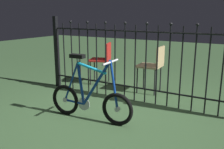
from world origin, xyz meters
The scene contains 5 objects.
ground_plane centered at (0.00, 0.00, 0.00)m, with size 20.00×20.00×0.00m, color #385632.
iron_fence centered at (-0.04, 0.84, 0.67)m, with size 3.45×0.07×1.35m.
bicycle centered at (-0.18, -0.17, 0.29)m, with size 1.24×0.40×0.88m.
chair_tan centered at (0.08, 1.41, 0.53)m, with size 0.44×0.43×0.84m.
chair_red centered at (-1.02, 1.45, 0.53)m, with size 0.50×0.49×0.83m.
Camera 1 is at (1.74, -2.78, 1.40)m, focal length 40.84 mm.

